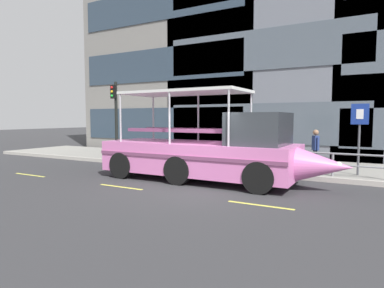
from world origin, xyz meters
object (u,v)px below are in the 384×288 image
at_px(traffic_light_pole, 115,112).
at_px(pedestrian_near_bow, 315,146).
at_px(duck_tour_boat, 210,152).
at_px(parking_sign, 359,127).

bearing_deg(traffic_light_pole, pedestrian_near_bow, 2.76).
height_order(duck_tour_boat, pedestrian_near_bow, duck_tour_boat).
height_order(parking_sign, duck_tour_boat, duck_tour_boat).
bearing_deg(pedestrian_near_bow, traffic_light_pole, -177.24).
bearing_deg(duck_tour_boat, pedestrian_near_bow, 47.74).
relative_size(traffic_light_pole, duck_tour_boat, 0.45).
distance_m(traffic_light_pole, duck_tour_boat, 7.88).
height_order(traffic_light_pole, duck_tour_boat, traffic_light_pole).
bearing_deg(parking_sign, traffic_light_pole, -179.99).
distance_m(parking_sign, duck_tour_boat, 5.60).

